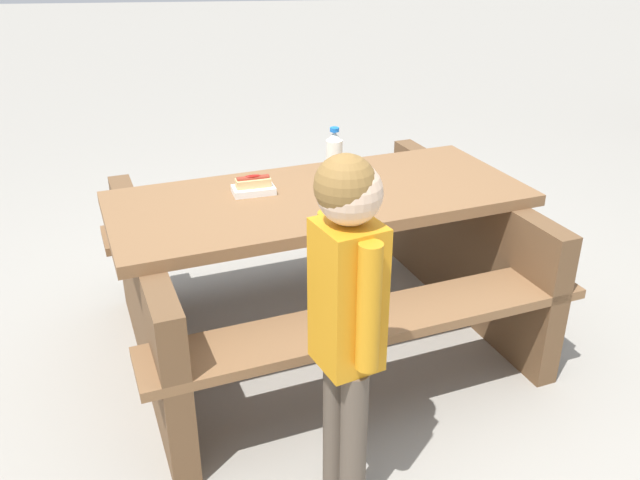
# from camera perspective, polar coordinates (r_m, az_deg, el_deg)

# --- Properties ---
(ground_plane) EXTENTS (30.00, 30.00, 0.00)m
(ground_plane) POSITION_cam_1_polar(r_m,az_deg,el_deg) (3.24, 0.00, -8.39)
(ground_plane) COLOR gray
(ground_plane) RESTS_ON ground
(picnic_table) EXTENTS (2.11, 1.83, 0.75)m
(picnic_table) POSITION_cam_1_polar(r_m,az_deg,el_deg) (3.01, 0.00, -1.37)
(picnic_table) COLOR brown
(picnic_table) RESTS_ON ground
(soda_bottle) EXTENTS (0.07, 0.07, 0.24)m
(soda_bottle) POSITION_cam_1_polar(r_m,az_deg,el_deg) (3.01, 1.23, 7.23)
(soda_bottle) COLOR silver
(soda_bottle) RESTS_ON picnic_table
(hotdog_tray) EXTENTS (0.20, 0.14, 0.08)m
(hotdog_tray) POSITION_cam_1_polar(r_m,az_deg,el_deg) (2.89, -5.74, 4.61)
(hotdog_tray) COLOR white
(hotdog_tray) RESTS_ON picnic_table
(child_in_coat) EXTENTS (0.23, 0.29, 1.25)m
(child_in_coat) POSITION_cam_1_polar(r_m,az_deg,el_deg) (2.00, 2.33, -4.97)
(child_in_coat) COLOR brown
(child_in_coat) RESTS_ON ground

